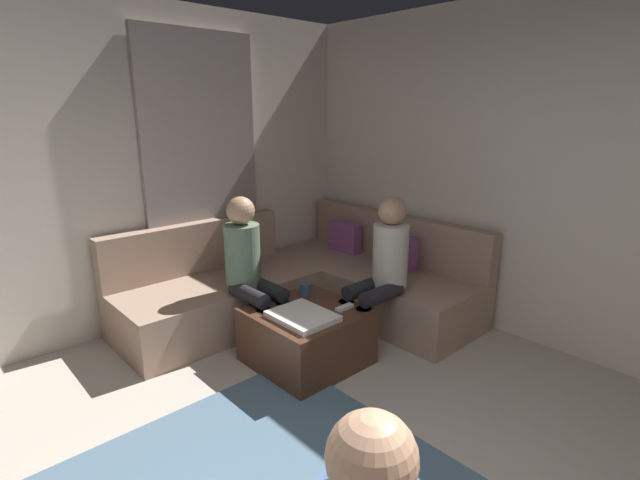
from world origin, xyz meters
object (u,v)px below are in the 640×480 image
object	(u,v)px
sectional_couch	(307,285)
person_on_couch_side	(250,267)
person_on_couch_back	(382,266)
game_remote	(345,307)
coffee_mug	(305,289)
ottoman	(306,336)

from	to	relation	value
sectional_couch	person_on_couch_side	xyz separation A→B (m)	(0.15, -0.71, 0.38)
sectional_couch	person_on_couch_back	size ratio (longest dim) A/B	2.12
game_remote	person_on_couch_side	bearing A→B (deg)	-152.56
coffee_mug	game_remote	distance (m)	0.40
ottoman	person_on_couch_back	world-z (taller)	person_on_couch_back
coffee_mug	person_on_couch_back	world-z (taller)	person_on_couch_back
ottoman	person_on_couch_side	xyz separation A→B (m)	(-0.51, -0.14, 0.45)
sectional_couch	person_on_couch_side	distance (m)	0.82
ottoman	coffee_mug	xyz separation A→B (m)	(-0.22, 0.18, 0.26)
person_on_couch_back	person_on_couch_side	size ratio (longest dim) A/B	1.00
person_on_couch_side	game_remote	bearing A→B (deg)	117.44
coffee_mug	game_remote	xyz separation A→B (m)	(0.40, 0.04, -0.04)
coffee_mug	person_on_couch_back	xyz separation A→B (m)	(0.40, 0.45, 0.19)
sectional_couch	person_on_couch_back	xyz separation A→B (m)	(0.84, 0.06, 0.38)
ottoman	person_on_couch_back	distance (m)	0.79
ottoman	coffee_mug	world-z (taller)	coffee_mug
person_on_couch_back	sectional_couch	bearing A→B (deg)	3.75
sectional_couch	coffee_mug	world-z (taller)	sectional_couch
ottoman	person_on_couch_back	size ratio (longest dim) A/B	0.63
coffee_mug	ottoman	bearing A→B (deg)	-39.29
coffee_mug	person_on_couch_side	xyz separation A→B (m)	(-0.29, -0.32, 0.19)
person_on_couch_back	person_on_couch_side	world-z (taller)	same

